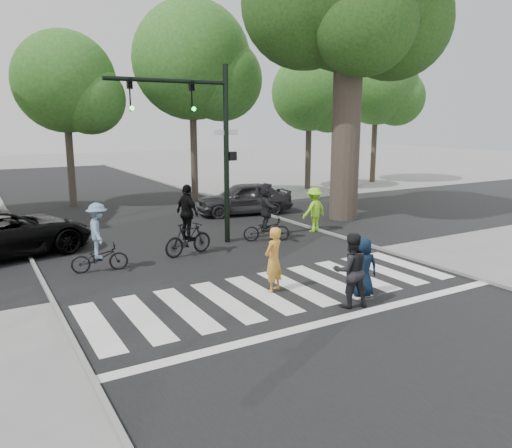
{
  "coord_description": "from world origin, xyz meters",
  "views": [
    {
      "loc": [
        -6.49,
        -9.0,
        4.18
      ],
      "look_at": [
        0.5,
        3.0,
        1.3
      ],
      "focal_mm": 35.0,
      "sensor_mm": 36.0,
      "label": 1
    }
  ],
  "objects_px": {
    "car_grey": "(244,198)",
    "car_suv": "(1,233)",
    "cyclist_left": "(99,242)",
    "cyclist_mid": "(188,226)",
    "traffic_signal": "(203,129)",
    "pedestrian_child": "(363,267)",
    "cyclist_right": "(266,215)",
    "pedestrian_adult": "(351,270)",
    "pedestrian_woman": "(273,260)"
  },
  "relations": [
    {
      "from": "car_grey",
      "to": "car_suv",
      "type": "bearing_deg",
      "value": -64.81
    },
    {
      "from": "cyclist_left",
      "to": "car_grey",
      "type": "relative_size",
      "value": 0.45
    },
    {
      "from": "cyclist_mid",
      "to": "traffic_signal",
      "type": "bearing_deg",
      "value": 41.96
    },
    {
      "from": "car_grey",
      "to": "pedestrian_child",
      "type": "bearing_deg",
      "value": -3.6
    },
    {
      "from": "pedestrian_child",
      "to": "cyclist_right",
      "type": "distance_m",
      "value": 6.05
    },
    {
      "from": "cyclist_right",
      "to": "car_suv",
      "type": "distance_m",
      "value": 8.55
    },
    {
      "from": "pedestrian_child",
      "to": "pedestrian_adult",
      "type": "height_order",
      "value": "pedestrian_adult"
    },
    {
      "from": "cyclist_left",
      "to": "pedestrian_woman",
      "type": "bearing_deg",
      "value": -49.26
    },
    {
      "from": "traffic_signal",
      "to": "cyclist_mid",
      "type": "xyz_separation_m",
      "value": [
        -0.99,
        -0.89,
        -2.97
      ]
    },
    {
      "from": "pedestrian_adult",
      "to": "car_suv",
      "type": "height_order",
      "value": "pedestrian_adult"
    },
    {
      "from": "pedestrian_woman",
      "to": "pedestrian_adult",
      "type": "distance_m",
      "value": 2.0
    },
    {
      "from": "pedestrian_adult",
      "to": "cyclist_left",
      "type": "bearing_deg",
      "value": -36.82
    },
    {
      "from": "traffic_signal",
      "to": "car_grey",
      "type": "relative_size",
      "value": 1.39
    },
    {
      "from": "traffic_signal",
      "to": "cyclist_mid",
      "type": "height_order",
      "value": "traffic_signal"
    },
    {
      "from": "cyclist_right",
      "to": "car_grey",
      "type": "bearing_deg",
      "value": 69.81
    },
    {
      "from": "cyclist_mid",
      "to": "car_suv",
      "type": "bearing_deg",
      "value": 152.4
    },
    {
      "from": "pedestrian_woman",
      "to": "cyclist_left",
      "type": "bearing_deg",
      "value": -74.23
    },
    {
      "from": "cyclist_right",
      "to": "car_grey",
      "type": "relative_size",
      "value": 0.48
    },
    {
      "from": "cyclist_mid",
      "to": "car_suv",
      "type": "distance_m",
      "value": 5.78
    },
    {
      "from": "traffic_signal",
      "to": "pedestrian_adult",
      "type": "bearing_deg",
      "value": -86.2
    },
    {
      "from": "pedestrian_adult",
      "to": "cyclist_right",
      "type": "distance_m",
      "value": 6.59
    },
    {
      "from": "cyclist_left",
      "to": "cyclist_mid",
      "type": "relative_size",
      "value": 0.87
    },
    {
      "from": "cyclist_mid",
      "to": "cyclist_right",
      "type": "height_order",
      "value": "cyclist_mid"
    },
    {
      "from": "pedestrian_adult",
      "to": "cyclist_right",
      "type": "relative_size",
      "value": 0.83
    },
    {
      "from": "pedestrian_child",
      "to": "car_grey",
      "type": "xyz_separation_m",
      "value": [
        2.74,
        10.94,
        0.01
      ]
    },
    {
      "from": "cyclist_mid",
      "to": "cyclist_right",
      "type": "relative_size",
      "value": 1.09
    },
    {
      "from": "pedestrian_adult",
      "to": "cyclist_mid",
      "type": "relative_size",
      "value": 0.77
    },
    {
      "from": "cyclist_mid",
      "to": "cyclist_right",
      "type": "xyz_separation_m",
      "value": [
        3.11,
        0.35,
        0.0
      ]
    },
    {
      "from": "cyclist_left",
      "to": "car_suv",
      "type": "relative_size",
      "value": 0.36
    },
    {
      "from": "traffic_signal",
      "to": "pedestrian_child",
      "type": "bearing_deg",
      "value": -79.56
    },
    {
      "from": "pedestrian_woman",
      "to": "car_grey",
      "type": "relative_size",
      "value": 0.38
    },
    {
      "from": "pedestrian_woman",
      "to": "traffic_signal",
      "type": "bearing_deg",
      "value": -120.55
    },
    {
      "from": "pedestrian_woman",
      "to": "cyclist_left",
      "type": "height_order",
      "value": "cyclist_left"
    },
    {
      "from": "pedestrian_woman",
      "to": "cyclist_right",
      "type": "height_order",
      "value": "cyclist_right"
    },
    {
      "from": "cyclist_mid",
      "to": "car_grey",
      "type": "bearing_deg",
      "value": 47.13
    },
    {
      "from": "cyclist_mid",
      "to": "car_suv",
      "type": "xyz_separation_m",
      "value": [
        -5.12,
        2.68,
        -0.16
      ]
    },
    {
      "from": "cyclist_right",
      "to": "cyclist_left",
      "type": "bearing_deg",
      "value": -172.81
    },
    {
      "from": "pedestrian_child",
      "to": "car_grey",
      "type": "height_order",
      "value": "car_grey"
    },
    {
      "from": "pedestrian_child",
      "to": "car_suv",
      "type": "xyz_separation_m",
      "value": [
        -7.31,
        8.31,
        0.05
      ]
    },
    {
      "from": "car_suv",
      "to": "car_grey",
      "type": "distance_m",
      "value": 10.39
    },
    {
      "from": "pedestrian_child",
      "to": "cyclist_left",
      "type": "distance_m",
      "value": 7.26
    },
    {
      "from": "pedestrian_child",
      "to": "cyclist_left",
      "type": "xyz_separation_m",
      "value": [
        -5.04,
        5.22,
        0.13
      ]
    },
    {
      "from": "traffic_signal",
      "to": "car_grey",
      "type": "height_order",
      "value": "traffic_signal"
    },
    {
      "from": "pedestrian_woman",
      "to": "cyclist_mid",
      "type": "height_order",
      "value": "cyclist_mid"
    },
    {
      "from": "pedestrian_adult",
      "to": "cyclist_right",
      "type": "height_order",
      "value": "cyclist_right"
    },
    {
      "from": "cyclist_right",
      "to": "pedestrian_woman",
      "type": "bearing_deg",
      "value": -119.57
    },
    {
      "from": "car_suv",
      "to": "pedestrian_adult",
      "type": "bearing_deg",
      "value": -157.52
    },
    {
      "from": "pedestrian_woman",
      "to": "car_suv",
      "type": "xyz_separation_m",
      "value": [
        -5.6,
        6.96,
        -0.05
      ]
    },
    {
      "from": "car_suv",
      "to": "pedestrian_woman",
      "type": "bearing_deg",
      "value": -155.69
    },
    {
      "from": "cyclist_left",
      "to": "cyclist_mid",
      "type": "xyz_separation_m",
      "value": [
        2.85,
        0.41,
        0.07
      ]
    }
  ]
}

